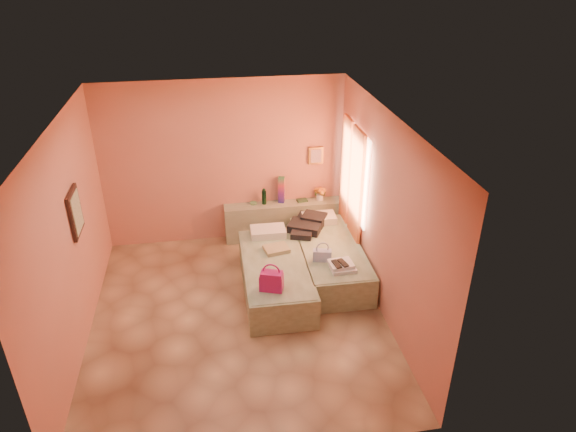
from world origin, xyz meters
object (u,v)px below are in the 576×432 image
object	(u,v)px
water_bottle	(264,197)
green_book	(302,200)
bed_left	(275,276)
blue_handbag	(322,255)
headboard_ledge	(284,220)
bed_right	(329,259)
magenta_handbag	(271,280)
towel_stack	(343,266)
flower_vase	(320,192)

from	to	relation	value
water_bottle	green_book	distance (m)	0.67
bed_left	blue_handbag	world-z (taller)	blue_handbag
headboard_ledge	bed_right	distance (m)	1.37
magenta_handbag	towel_stack	world-z (taller)	magenta_handbag
bed_left	towel_stack	distance (m)	1.03
bed_right	water_bottle	xyz separation A→B (m)	(-0.86, 1.31, 0.54)
green_book	blue_handbag	bearing A→B (deg)	-99.44
headboard_ledge	flower_vase	xyz separation A→B (m)	(0.65, 0.04, 0.47)
headboard_ledge	towel_stack	distance (m)	2.01
bed_left	flower_vase	bearing A→B (deg)	58.32
headboard_ledge	bed_left	size ratio (longest dim) A/B	1.02
green_book	towel_stack	distance (m)	1.97
green_book	blue_handbag	world-z (taller)	green_book
headboard_ledge	flower_vase	size ratio (longest dim) A/B	7.16
bed_right	water_bottle	distance (m)	1.65
water_bottle	blue_handbag	bearing A→B (deg)	-69.23
towel_stack	magenta_handbag	bearing A→B (deg)	-163.43
magenta_handbag	towel_stack	size ratio (longest dim) A/B	0.88
water_bottle	towel_stack	bearing A→B (deg)	-65.86
bed_left	bed_right	distance (m)	0.95
water_bottle	magenta_handbag	distance (m)	2.29
headboard_ledge	green_book	world-z (taller)	green_book
bed_left	magenta_handbag	size ratio (longest dim) A/B	6.51
flower_vase	green_book	bearing A→B (deg)	179.28
blue_handbag	bed_right	bearing A→B (deg)	73.07
bed_left	blue_handbag	size ratio (longest dim) A/B	7.45
water_bottle	towel_stack	xyz separation A→B (m)	(0.88, -1.96, -0.24)
headboard_ledge	green_book	xyz separation A→B (m)	(0.33, 0.04, 0.34)
bed_left	towel_stack	world-z (taller)	towel_stack
magenta_handbag	water_bottle	bearing A→B (deg)	104.16
water_bottle	magenta_handbag	xyz separation A→B (m)	(-0.19, -2.28, -0.14)
water_bottle	green_book	bearing A→B (deg)	-0.19
towel_stack	bed_left	bearing A→B (deg)	159.68
headboard_ledge	bed_left	bearing A→B (deg)	-103.36
headboard_ledge	blue_handbag	distance (m)	1.70
bed_left	green_book	size ratio (longest dim) A/B	11.19
flower_vase	blue_handbag	size ratio (longest dim) A/B	1.07
water_bottle	bed_right	bearing A→B (deg)	-56.71
flower_vase	towel_stack	xyz separation A→B (m)	(-0.10, -1.96, -0.24)
headboard_ledge	water_bottle	world-z (taller)	water_bottle
water_bottle	magenta_handbag	size ratio (longest dim) A/B	0.88
headboard_ledge	magenta_handbag	world-z (taller)	magenta_handbag
blue_handbag	towel_stack	size ratio (longest dim) A/B	0.77
water_bottle	green_book	size ratio (longest dim) A/B	1.52
bed_right	blue_handbag	xyz separation A→B (m)	(-0.22, -0.39, 0.34)
bed_left	blue_handbag	bearing A→B (deg)	-5.15
blue_handbag	bed_left	bearing A→B (deg)	-173.57
towel_stack	headboard_ledge	bearing A→B (deg)	105.91
magenta_handbag	headboard_ledge	bearing A→B (deg)	95.78
water_bottle	flower_vase	world-z (taller)	flower_vase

